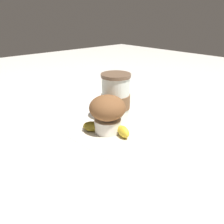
# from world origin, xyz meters

# --- Properties ---
(ground_plane) EXTENTS (3.00, 3.00, 0.00)m
(ground_plane) POSITION_xyz_m (0.00, 0.00, 0.00)
(ground_plane) COLOR beige
(paper_napkin) EXTENTS (0.26, 0.26, 0.00)m
(paper_napkin) POSITION_xyz_m (0.00, 0.00, 0.00)
(paper_napkin) COLOR beige
(paper_napkin) RESTS_ON ground_plane
(coffee_cup) EXTENTS (0.09, 0.09, 0.15)m
(coffee_cup) POSITION_xyz_m (-0.05, 0.06, 0.07)
(coffee_cup) COLOR silver
(coffee_cup) RESTS_ON paper_napkin
(muffin) EXTENTS (0.10, 0.10, 0.11)m
(muffin) POSITION_xyz_m (-0.00, -0.02, 0.06)
(muffin) COLOR white
(muffin) RESTS_ON paper_napkin
(banana) EXTENTS (0.14, 0.09, 0.03)m
(banana) POSITION_xyz_m (0.01, -0.03, 0.02)
(banana) COLOR gold
(banana) RESTS_ON paper_napkin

